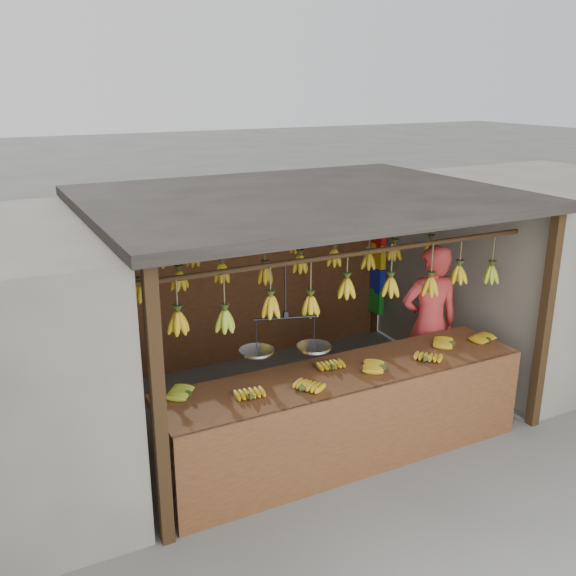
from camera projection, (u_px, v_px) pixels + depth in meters
ground at (300, 405)px, 7.24m from camera, size 80.00×80.00×0.00m
stall at (287, 228)px, 6.91m from camera, size 4.30×3.30×2.40m
neighbor_right at (541, 267)px, 8.45m from camera, size 3.00×3.00×2.30m
counter at (353, 395)px, 5.93m from camera, size 3.60×0.82×0.96m
hanging_bananas at (301, 266)px, 6.74m from camera, size 3.59×2.26×0.40m
balance_scale at (285, 345)px, 5.71m from camera, size 0.80×0.46×0.81m
vendor at (429, 324)px, 7.11m from camera, size 0.76×0.59×1.82m
bag_bundles at (378, 269)px, 8.92m from camera, size 0.08×0.26×1.27m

